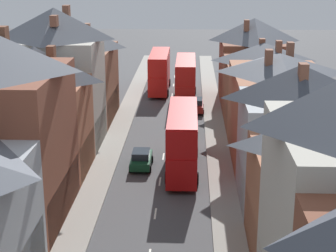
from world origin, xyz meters
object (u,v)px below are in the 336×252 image
double_decker_bus_lead (186,79)px  double_decker_bus_mid_street (182,139)px  double_decker_bus_far_approaching (159,71)px  car_parked_left_a (196,105)px  car_mid_black (184,124)px  car_near_silver (141,159)px

double_decker_bus_lead → double_decker_bus_mid_street: bearing=-90.0°
double_decker_bus_far_approaching → car_parked_left_a: size_ratio=2.56×
double_decker_bus_mid_street → car_parked_left_a: 19.26m
car_mid_black → double_decker_bus_mid_street: bearing=-90.0°
double_decker_bus_mid_street → car_parked_left_a: (1.31, 19.12, -1.99)m
car_parked_left_a → car_mid_black: size_ratio=1.00×
double_decker_bus_mid_street → double_decker_bus_far_approaching: 29.81m
double_decker_bus_lead → double_decker_bus_far_approaching: bearing=126.4°
double_decker_bus_mid_street → double_decker_bus_far_approaching: same height
car_near_silver → double_decker_bus_lead: bearing=81.5°
double_decker_bus_lead → double_decker_bus_far_approaching: size_ratio=1.00×
double_decker_bus_far_approaching → car_mid_black: bearing=-78.9°
double_decker_bus_mid_street → car_near_silver: bearing=171.2°
car_near_silver → car_mid_black: car_mid_black is taller
double_decker_bus_mid_street → car_parked_left_a: double_decker_bus_mid_street is taller
double_decker_bus_mid_street → car_near_silver: (-3.59, 0.56, -2.01)m
double_decker_bus_mid_street → car_mid_black: (0.01, 11.17, -1.99)m
double_decker_bus_mid_street → car_parked_left_a: bearing=86.1°
double_decker_bus_lead → car_parked_left_a: 6.08m
car_parked_left_a → double_decker_bus_mid_street: bearing=-93.9°
double_decker_bus_far_approaching → car_mid_black: 18.89m
car_near_silver → car_mid_black: 11.20m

